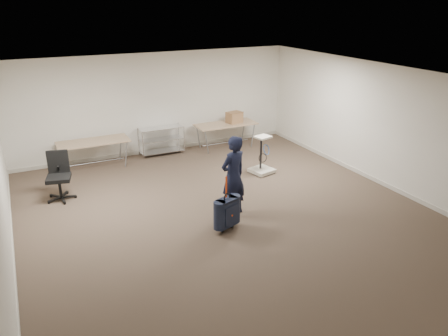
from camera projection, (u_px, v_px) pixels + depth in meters
ground at (228, 216)px, 8.92m from camera, size 9.00×9.00×0.00m
room_shell at (201, 189)px, 10.06m from camera, size 8.00×9.00×9.00m
folding_table_left at (93, 143)px, 11.20m from camera, size 1.80×0.75×0.73m
folding_table_right at (226, 125)px, 12.76m from camera, size 1.80×0.75×0.73m
wire_shelf at (161, 139)px, 12.27m from camera, size 1.22×0.47×0.80m
person at (233, 176)px, 8.70m from camera, size 0.70×0.56×1.67m
suitcase at (227, 212)px, 8.24m from camera, size 0.46×0.35×1.10m
office_chair at (60, 185)px, 9.57m from camera, size 0.64×0.64×1.06m
equipment_cart at (262, 163)px, 11.02m from camera, size 0.63×0.63×0.97m
cardboard_box at (234, 117)px, 12.78m from camera, size 0.48×0.40×0.32m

